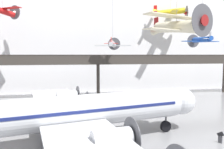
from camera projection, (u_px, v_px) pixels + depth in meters
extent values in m
cube|color=white|center=(95.00, 33.00, 53.12)|extent=(140.00, 3.00, 28.61)
cube|color=#38332D|center=(99.00, 62.00, 45.57)|extent=(110.00, 3.20, 0.90)
cube|color=#38332D|center=(99.00, 57.00, 43.96)|extent=(110.00, 0.12, 1.10)
cylinder|color=#38332D|center=(98.00, 80.00, 46.86)|extent=(0.70, 0.70, 6.97)
cylinder|color=#38332D|center=(224.00, 78.00, 52.06)|extent=(0.70, 0.70, 6.97)
cylinder|color=silver|center=(61.00, 113.00, 20.70)|extent=(25.78, 8.45, 3.19)
sphere|color=silver|center=(182.00, 101.00, 25.95)|extent=(3.12, 3.12, 3.12)
cube|color=navy|center=(61.00, 110.00, 20.67)|extent=(24.04, 8.14, 0.29)
cube|color=silver|center=(57.00, 100.00, 30.16)|extent=(9.25, 17.31, 0.28)
cylinder|color=silver|center=(75.00, 104.00, 27.48)|extent=(3.24, 2.12, 1.53)
cylinder|color=#4C4C51|center=(88.00, 103.00, 28.09)|extent=(0.66, 2.86, 2.91)
cylinder|color=silver|center=(67.00, 96.00, 32.64)|extent=(3.24, 2.12, 1.53)
cylinder|color=#4C4C51|center=(78.00, 95.00, 33.25)|extent=(0.66, 2.86, 2.91)
cylinder|color=silver|center=(112.00, 139.00, 16.03)|extent=(3.24, 2.12, 1.53)
cylinder|color=#4C4C51|center=(132.00, 136.00, 16.64)|extent=(0.66, 2.86, 2.91)
cylinder|color=#4C4C51|center=(166.00, 121.00, 25.34)|extent=(0.20, 0.20, 1.21)
cylinder|color=black|center=(166.00, 126.00, 25.39)|extent=(1.35, 0.64, 1.30)
cylinder|color=#4C4C51|center=(61.00, 127.00, 23.36)|extent=(0.20, 0.20, 1.21)
cylinder|color=black|center=(61.00, 132.00, 23.42)|extent=(1.35, 0.64, 1.30)
cylinder|color=#4C4C51|center=(70.00, 145.00, 18.65)|extent=(0.20, 0.20, 1.21)
cylinder|color=red|center=(2.00, 11.00, 41.98)|extent=(3.80, 5.14, 1.63)
cone|color=silver|center=(14.00, 12.00, 44.52)|extent=(1.31, 1.27, 0.99)
cylinder|color=#4C4C51|center=(15.00, 12.00, 44.69)|extent=(2.44, 1.56, 2.86)
cube|color=red|center=(4.00, 9.00, 42.23)|extent=(7.47, 5.37, 0.10)
cylinder|color=silver|center=(113.00, 44.00, 41.81)|extent=(2.25, 4.76, 1.29)
cone|color=red|center=(114.00, 44.00, 44.19)|extent=(1.05, 0.98, 0.86)
cylinder|color=#4C4C51|center=(114.00, 44.00, 44.36)|extent=(2.40, 0.75, 2.49)
cone|color=silver|center=(111.00, 44.00, 39.59)|extent=(1.15, 1.47, 0.90)
cube|color=silver|center=(113.00, 46.00, 42.12)|extent=(7.03, 3.07, 0.10)
cube|color=red|center=(111.00, 40.00, 39.25)|extent=(0.22, 0.56, 1.15)
cube|color=red|center=(111.00, 43.00, 39.30)|extent=(2.55, 1.25, 0.06)
cylinder|color=slate|center=(113.00, 10.00, 41.23)|extent=(0.04, 0.04, 11.86)
cylinder|color=beige|center=(176.00, 27.00, 25.10)|extent=(3.46, 6.30, 1.73)
cone|color=maroon|center=(201.00, 21.00, 22.32)|extent=(1.45, 1.37, 1.15)
cylinder|color=#4C4C51|center=(203.00, 20.00, 22.12)|extent=(3.12, 1.24, 3.33)
cone|color=beige|center=(158.00, 31.00, 27.70)|extent=(1.64, 2.01, 1.21)
cube|color=beige|center=(179.00, 17.00, 24.69)|extent=(9.27, 4.79, 0.10)
cube|color=beige|center=(179.00, 31.00, 24.83)|extent=(9.27, 4.79, 0.10)
cube|color=maroon|center=(156.00, 24.00, 27.93)|extent=(0.33, 0.72, 1.54)
cube|color=maroon|center=(156.00, 30.00, 28.00)|extent=(3.38, 1.91, 0.06)
cylinder|color=#1E4CAD|center=(201.00, 40.00, 38.53)|extent=(1.05, 4.56, 1.08)
cone|color=white|center=(194.00, 41.00, 40.85)|extent=(0.86, 0.77, 0.84)
cylinder|color=#4C4C51|center=(193.00, 41.00, 41.01)|extent=(2.43, 0.10, 2.43)
cone|color=#1E4CAD|center=(209.00, 38.00, 36.38)|extent=(0.83, 1.26, 0.83)
cube|color=#1E4CAD|center=(200.00, 41.00, 38.83)|extent=(6.85, 1.28, 0.10)
cube|color=white|center=(210.00, 35.00, 36.06)|extent=(0.07, 0.55, 1.12)
cube|color=white|center=(210.00, 39.00, 36.12)|extent=(2.45, 0.61, 0.06)
cylinder|color=slate|center=(203.00, 4.00, 37.98)|extent=(0.04, 0.04, 11.28)
cylinder|color=yellow|center=(171.00, 12.00, 51.10)|extent=(6.65, 3.12, 1.94)
cone|color=red|center=(185.00, 13.00, 50.76)|extent=(1.36, 1.45, 1.20)
cylinder|color=#4C4C51|center=(186.00, 13.00, 50.73)|extent=(1.01, 3.34, 3.47)
cone|color=yellow|center=(157.00, 11.00, 51.42)|extent=(2.07, 1.60, 1.29)
cube|color=yellow|center=(172.00, 14.00, 51.09)|extent=(4.24, 9.79, 0.10)
cube|color=red|center=(155.00, 9.00, 51.42)|extent=(0.77, 0.28, 1.60)
cube|color=red|center=(155.00, 12.00, 51.49)|extent=(1.73, 3.55, 0.06)
cylinder|color=slate|center=(171.00, 0.00, 50.86)|extent=(0.04, 0.04, 4.07)
cube|color=#4C4C51|center=(220.00, 139.00, 22.22)|extent=(0.34, 0.43, 0.70)
cube|color=#232326|center=(220.00, 134.00, 22.17)|extent=(0.43, 0.69, 0.73)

